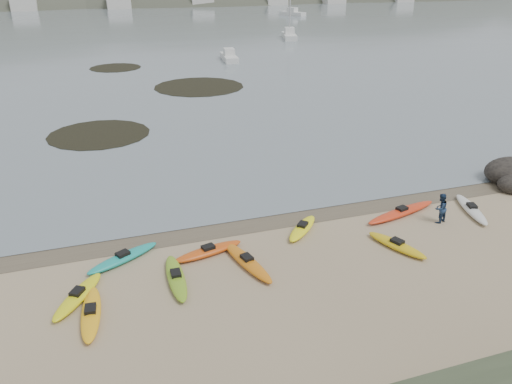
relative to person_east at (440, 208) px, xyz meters
name	(u,v)px	position (x,y,z in m)	size (l,w,h in m)	color
ground	(256,219)	(-8.64, 3.27, -0.78)	(600.00, 600.00, 0.00)	tan
wet_sand	(258,221)	(-8.64, 2.97, -0.78)	(60.00, 60.00, 0.00)	brown
kayaks	(269,250)	(-9.18, -0.13, -0.61)	(21.71, 6.58, 0.34)	#FFB315
person_east	(440,208)	(0.00, 0.00, 0.00)	(0.76, 0.59, 1.56)	navy
kelp_mats	(153,93)	(-9.81, 32.94, -0.75)	(19.53, 35.01, 0.04)	black
moored_boats	(133,36)	(-7.52, 76.08, -0.24)	(88.32, 74.69, 1.19)	silver
far_hills	(200,38)	(30.74, 197.24, -16.71)	(550.00, 135.00, 80.00)	#384235
far_town	(124,2)	(-2.64, 148.27, 1.22)	(199.00, 5.00, 4.00)	beige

